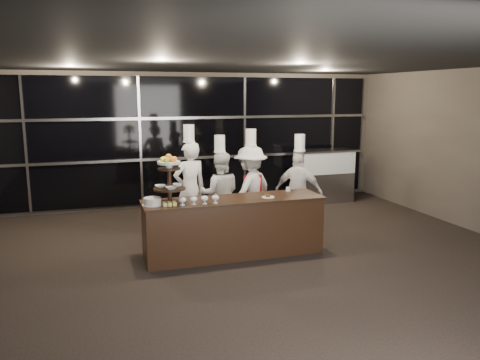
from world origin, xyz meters
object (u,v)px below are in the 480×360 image
object	(u,v)px
display_case	(324,173)
chef_a	(190,188)
chef_d	(299,191)
display_stand	(169,176)
chef_c	(251,190)
layer_cake	(152,201)
buffet_counter	(234,226)
chef_b	(220,193)

from	to	relation	value
display_case	chef_a	xyz separation A→B (m)	(-3.56, -1.69, 0.19)
display_case	chef_d	bearing A→B (deg)	-127.70
display_stand	chef_d	world-z (taller)	chef_d
chef_a	chef_c	bearing A→B (deg)	-11.19
chef_d	chef_c	bearing A→B (deg)	166.99
display_stand	layer_cake	bearing A→B (deg)	-169.36
buffet_counter	chef_a	xyz separation A→B (m)	(-0.44, 1.23, 0.41)
layer_cake	chef_b	xyz separation A→B (m)	(1.35, 1.19, -0.20)
chef_c	chef_a	bearing A→B (deg)	168.81
display_stand	layer_cake	world-z (taller)	display_stand
layer_cake	display_case	distance (m)	5.31
buffet_counter	chef_a	world-z (taller)	chef_a
chef_a	layer_cake	bearing A→B (deg)	-122.82
display_stand	layer_cake	size ratio (longest dim) A/B	2.48
display_case	chef_a	bearing A→B (deg)	-154.56
layer_cake	chef_a	bearing A→B (deg)	57.18
chef_a	chef_b	xyz separation A→B (m)	(0.53, -0.09, -0.11)
display_stand	chef_a	bearing A→B (deg)	65.52
display_case	chef_b	distance (m)	3.52
display_case	chef_d	size ratio (longest dim) A/B	0.74
chef_b	chef_c	size ratio (longest dim) A/B	0.95
buffet_counter	display_stand	xyz separation A→B (m)	(-1.00, -0.00, 0.87)
buffet_counter	display_case	xyz separation A→B (m)	(3.12, 2.92, 0.22)
chef_d	chef_b	bearing A→B (deg)	167.25
display_stand	display_case	xyz separation A→B (m)	(4.12, 2.92, -0.65)
display_stand	chef_b	bearing A→B (deg)	46.20
display_stand	display_case	bearing A→B (deg)	35.35
display_stand	buffet_counter	bearing A→B (deg)	0.01
chef_a	chef_d	distance (m)	1.98
chef_a	chef_c	distance (m)	1.09
display_stand	chef_b	size ratio (longest dim) A/B	0.41
display_case	chef_c	xyz separation A→B (m)	(-2.49, -1.91, 0.13)
buffet_counter	chef_a	bearing A→B (deg)	109.71
display_stand	display_case	world-z (taller)	display_stand
display_case	chef_d	distance (m)	2.66
display_stand	chef_c	bearing A→B (deg)	31.94
chef_b	chef_d	xyz separation A→B (m)	(1.40, -0.32, 0.01)
buffet_counter	display_stand	world-z (taller)	display_stand
display_case	chef_b	size ratio (longest dim) A/B	0.74
chef_c	buffet_counter	bearing A→B (deg)	-121.83
chef_a	chef_c	world-z (taller)	chef_a
layer_cake	chef_c	bearing A→B (deg)	29.36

